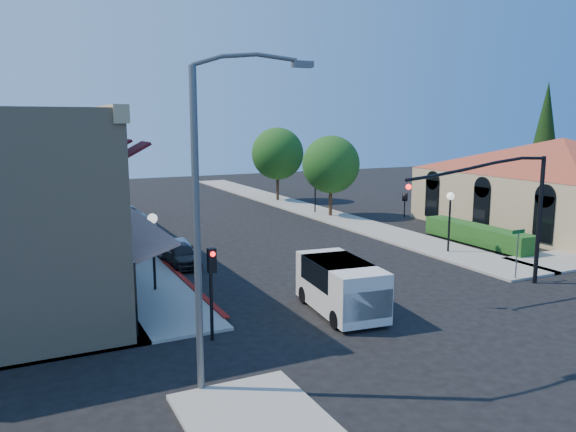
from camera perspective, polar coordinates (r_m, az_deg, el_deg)
name	(u,v)px	position (r m, az deg, el deg)	size (l,w,h in m)	color
ground	(421,318)	(22.76, 13.38, -10.09)	(120.00, 120.00, 0.00)	black
sidewalk_left	(93,223)	(44.36, -19.16, -0.69)	(3.50, 50.00, 0.12)	gray
sidewalk_right	(301,208)	(49.51, 1.34, 0.86)	(3.50, 50.00, 0.12)	gray
curb_red_strip	(190,287)	(26.49, -9.93, -7.15)	(0.25, 10.00, 0.06)	maroon
mission_building	(560,174)	(45.58, 25.91, 3.82)	(30.12, 30.12, 6.40)	tan
hedge	(476,245)	(36.81, 18.60, -2.78)	(1.40, 8.00, 1.10)	#1A4E16
conifer_far	(545,135)	(54.18, 24.64, 7.45)	(3.20, 3.20, 11.00)	#392716
street_tree_a	(331,165)	(44.72, 4.38, 5.24)	(4.56, 4.56, 6.48)	#392716
street_tree_b	(277,154)	(53.53, -1.08, 6.35)	(4.94, 4.94, 7.02)	#392716
signal_mast_arm	(507,200)	(26.84, 21.39, 1.49)	(8.01, 0.39, 6.00)	black
secondary_signal	(212,277)	(19.48, -7.76, -6.12)	(0.28, 0.42, 3.32)	black
cobra_streetlight	(209,207)	(15.34, -8.05, 0.89)	(3.60, 0.25, 9.31)	#595B5E
street_name_sign	(518,246)	(28.91, 22.29, -2.84)	(0.80, 0.06, 2.50)	#595B5E
lamppost_left_near	(153,232)	(25.46, -13.56, -1.61)	(0.44, 0.44, 3.57)	black
lamppost_left_far	(105,195)	(39.09, -18.09, 2.02)	(0.44, 0.44, 3.57)	black
lamppost_right_near	(450,207)	(33.44, 16.14, 0.90)	(0.44, 0.44, 3.57)	black
lamppost_right_far	(315,181)	(46.43, 2.79, 3.60)	(0.44, 0.44, 3.57)	black
white_van	(341,284)	(22.52, 5.42, -6.85)	(2.54, 4.91, 2.09)	silver
parked_car_a	(181,255)	(30.24, -10.82, -3.87)	(1.45, 3.62, 1.23)	black
parked_car_b	(176,251)	(31.18, -11.31, -3.52)	(1.26, 3.61, 1.19)	#A8ABAD
parked_car_c	(138,222)	(40.80, -14.95, -0.59)	(1.65, 4.05, 1.18)	silver
parked_car_d	(127,214)	(44.94, -16.02, 0.24)	(1.85, 4.01, 1.11)	#B7B9BD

